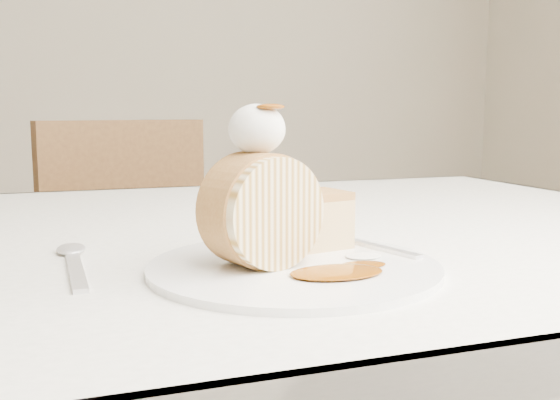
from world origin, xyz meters
name	(u,v)px	position (x,y,z in m)	size (l,w,h in m)	color
table	(202,298)	(0.00, 0.20, 0.66)	(1.40, 0.90, 0.75)	white
chair_far	(111,267)	(-0.06, 1.07, 0.50)	(0.52, 0.52, 0.88)	brown
plate	(294,267)	(0.04, -0.03, 0.75)	(0.27, 0.27, 0.01)	white
roulade_slice	(262,211)	(0.01, -0.03, 0.81)	(0.10, 0.10, 0.05)	beige
cake_chunk	(315,223)	(0.08, 0.03, 0.78)	(0.06, 0.05, 0.05)	#A2743D
whipped_cream	(257,129)	(0.01, -0.02, 0.88)	(0.05, 0.05, 0.05)	white
caramel_drizzle	(271,100)	(0.02, -0.03, 0.90)	(0.03, 0.02, 0.01)	#743604
caramel_pool	(337,272)	(0.06, -0.08, 0.76)	(0.08, 0.05, 0.00)	#743604
fork	(377,247)	(0.14, 0.00, 0.76)	(0.02, 0.16, 0.00)	silver
spoon	(76,271)	(-0.15, 0.02, 0.75)	(0.03, 0.17, 0.00)	silver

